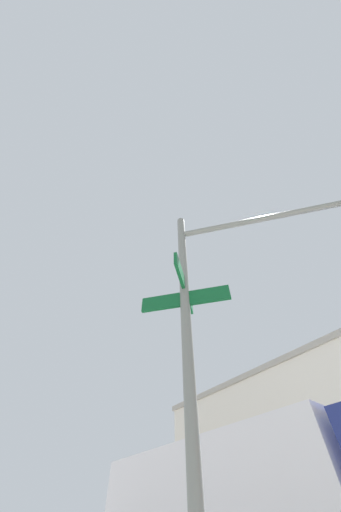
% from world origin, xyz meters
% --- Properties ---
extents(traffic_signal_near, '(2.99, 2.48, 5.19)m').
position_xyz_m(traffic_signal_near, '(-5.55, -6.08, 3.67)').
color(traffic_signal_near, slate).
rests_on(traffic_signal_near, ground_plane).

